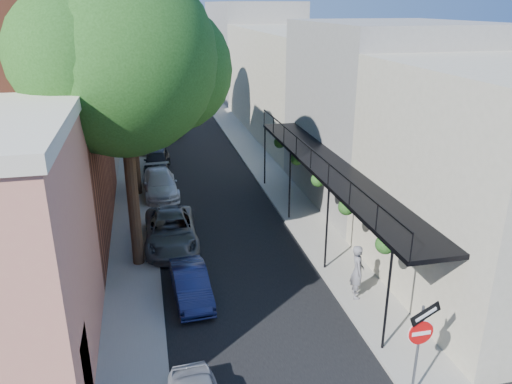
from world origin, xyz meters
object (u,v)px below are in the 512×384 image
parked_car_d (160,184)px  parked_car_b (191,284)px  parked_car_e (157,160)px  parked_car_g (168,126)px  pedestrian (357,271)px  oak_far (134,28)px  oak_mid (134,62)px  parked_car_f (154,141)px  sign_post (420,336)px  oak_near (133,62)px  parked_car_c (171,231)px

parked_car_d → parked_car_b: bearing=-89.5°
parked_car_b → parked_car_e: bearing=89.2°
parked_car_g → pedestrian: 26.28m
pedestrian → parked_car_b: bearing=91.0°
oak_far → oak_mid: bearing=-90.4°
oak_far → pedestrian: bearing=-71.9°
parked_car_g → parked_car_f: bearing=-103.4°
parked_car_d → sign_post: bearing=-73.9°
oak_near → parked_car_e: (0.77, 11.93, -7.23)m
parked_car_d → parked_car_f: 9.07m
parked_car_c → pedestrian: pedestrian is taller
parked_car_f → parked_car_e: bearing=-84.1°
sign_post → parked_car_e: bearing=105.2°
parked_car_b → parked_car_g: size_ratio=0.74×
sign_post → parked_car_d: bearing=108.9°
parked_car_d → parked_car_e: (0.00, 4.36, 0.01)m
sign_post → parked_car_d: (-5.76, 16.86, -1.41)m
sign_post → parked_car_c: 12.01m
oak_mid → parked_car_e: oak_mid is taller
parked_car_d → parked_car_f: (0.00, 9.07, 0.07)m
parked_car_c → oak_mid: bearing=100.1°
oak_far → parked_car_f: bearing=-26.3°
oak_near → oak_far: 17.01m
oak_mid → parked_car_b: oak_mid is taller
parked_car_b → parked_car_d: bearing=90.1°
oak_near → parked_car_f: bearing=87.4°
oak_near → parked_car_b: 8.07m
parked_car_g → pedestrian: size_ratio=2.32×
oak_far → parked_car_c: oak_far is taller
oak_far → parked_car_f: (0.75, -0.37, -7.55)m
parked_car_e → pedestrian: 17.53m
sign_post → parked_car_g: size_ratio=0.65×
oak_far → parked_car_e: (0.75, -5.08, -7.61)m
oak_mid → parked_car_e: 7.58m
parked_car_c → parked_car_d: size_ratio=1.10×
parked_car_c → parked_car_d: parked_car_c is taller
sign_post → pedestrian: sign_post is taller
oak_mid → parked_car_c: (1.02, -6.70, -6.39)m
sign_post → oak_mid: oak_mid is taller
parked_car_b → parked_car_d: (-0.61, 10.67, 0.07)m
parked_car_f → parked_car_g: (1.20, 4.72, -0.07)m
parked_car_b → parked_car_e: (-0.61, 15.04, 0.09)m
parked_car_c → parked_car_g: bearing=88.6°
sign_post → parked_car_g: (-4.56, 30.64, -1.40)m
parked_car_d → parked_car_g: size_ratio=0.95×
oak_far → parked_car_b: oak_far is taller
oak_mid → pedestrian: 15.47m
parked_car_e → pedestrian: pedestrian is taller
parked_car_e → parked_car_c: bearing=-83.9°
oak_mid → oak_far: oak_far is taller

